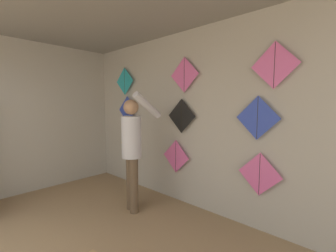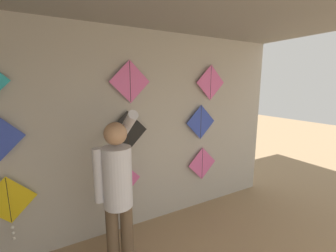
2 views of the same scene
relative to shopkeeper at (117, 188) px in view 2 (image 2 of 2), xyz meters
The scene contains 9 objects.
back_panel 0.94m from the shopkeeper, 68.52° to the left, with size 5.44×0.06×2.80m, color #BCB7AD.
shopkeeper is the anchor object (origin of this frame).
kite_0 1.26m from the shopkeeper, 144.95° to the left, with size 0.55×0.04×0.76m.
kite_1 0.80m from the shopkeeper, 69.97° to the left, with size 0.55×0.01×0.55m.
kite_2 1.82m from the shopkeeper, 23.26° to the left, with size 0.55×0.01×0.55m.
kite_4 0.91m from the shopkeeper, 62.18° to the left, with size 0.55×0.01×0.55m.
kite_5 1.81m from the shopkeeper, 23.95° to the left, with size 0.55×0.01×0.55m.
kite_7 1.36m from the shopkeeper, 58.85° to the left, with size 0.55×0.01×0.55m.
kite_8 2.19m from the shopkeeper, 21.82° to the left, with size 0.55×0.01×0.55m.
Camera 2 is at (-0.92, 0.73, 2.08)m, focal length 24.00 mm.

